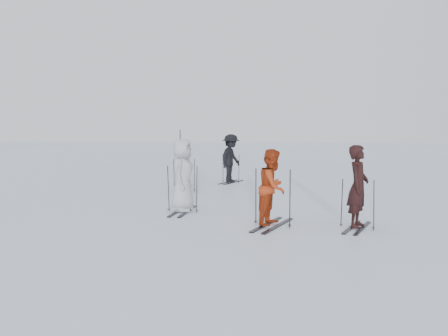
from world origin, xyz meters
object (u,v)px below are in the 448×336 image
Objects in this scene: skier_red at (273,188)px; piste_marker at (180,150)px; skier_grey at (182,176)px; skier_uphill_far at (231,159)px; skier_uphill_left at (184,170)px; skier_near_dark at (358,188)px.

skier_red is 14.25m from piste_marker.
skier_uphill_far reaches higher than skier_grey.
skier_uphill_left is 8.28m from piste_marker.
skier_red is 0.90× the size of skier_grey.
piste_marker is (-1.91, 8.05, 0.32)m from skier_uphill_left.
skier_grey is at bearing -174.34° from skier_uphill_left.
skier_uphill_left is at bearing 174.82° from skier_uphill_far.
skier_near_dark is at bearing -141.89° from skier_uphill_left.
piste_marker reaches higher than skier_red.
skier_uphill_left is (-5.06, 5.30, -0.15)m from skier_near_dark.
skier_red is 1.12× the size of skier_uphill_left.
skier_grey is at bearing 80.06° from skier_red.
skier_red is 2.81m from skier_grey.
skier_uphill_far reaches higher than skier_near_dark.
skier_uphill_far is (0.64, 6.52, 0.02)m from skier_grey.
piste_marker is (-2.67, 11.88, 0.13)m from skier_grey.
skier_grey is 0.98× the size of skier_uphill_far.
skier_red is at bearing -69.11° from piste_marker.
skier_grey is 12.17m from piste_marker.
skier_near_dark is 0.84× the size of piste_marker.
skier_near_dark is 15.06m from piste_marker.
piste_marker is at bearing 54.11° from skier_uphill_far.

